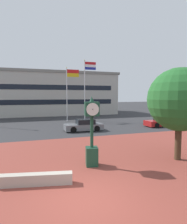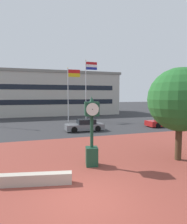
% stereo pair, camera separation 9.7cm
% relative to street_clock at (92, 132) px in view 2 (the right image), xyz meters
% --- Properties ---
extents(ground_plane, '(200.00, 200.00, 0.00)m').
position_rel_street_clock_xyz_m(ground_plane, '(-1.30, -3.30, -1.90)').
color(ground_plane, '#2D2D30').
extents(plaza_brick_paving, '(44.00, 14.62, 0.01)m').
position_rel_street_clock_xyz_m(plaza_brick_paving, '(-1.30, 0.01, -1.89)').
color(plaza_brick_paving, brown).
rests_on(plaza_brick_paving, ground).
extents(planter_wall, '(3.21, 1.04, 0.50)m').
position_rel_street_clock_xyz_m(planter_wall, '(-3.06, -1.49, -1.65)').
color(planter_wall, '#ADA393').
rests_on(planter_wall, ground).
extents(street_clock, '(0.88, 0.92, 3.81)m').
position_rel_street_clock_xyz_m(street_clock, '(0.00, 0.00, 0.00)').
color(street_clock, '#19422D').
rests_on(street_clock, ground).
extents(plaza_tree, '(4.03, 3.75, 5.49)m').
position_rel_street_clock_xyz_m(plaza_tree, '(5.43, -0.56, 1.63)').
color(plaza_tree, '#42301E').
rests_on(plaza_tree, ground).
extents(car_street_near, '(4.25, 1.82, 1.28)m').
position_rel_street_clock_xyz_m(car_street_near, '(12.69, 10.37, -1.33)').
color(car_street_near, maroon).
rests_on(car_street_near, ground).
extents(car_street_mid, '(4.16, 1.95, 1.28)m').
position_rel_street_clock_xyz_m(car_street_mid, '(2.53, 10.46, -1.33)').
color(car_street_mid, slate).
rests_on(car_street_mid, ground).
extents(flagpole_primary, '(1.92, 0.14, 7.96)m').
position_rel_street_clock_xyz_m(flagpole_primary, '(2.60, 18.86, 3.01)').
color(flagpole_primary, silver).
rests_on(flagpole_primary, ground).
extents(flagpole_secondary, '(1.85, 0.14, 9.21)m').
position_rel_street_clock_xyz_m(flagpole_secondary, '(5.32, 18.86, 3.73)').
color(flagpole_secondary, silver).
rests_on(flagpole_secondary, ground).
extents(civic_building, '(31.88, 12.58, 8.52)m').
position_rel_street_clock_xyz_m(civic_building, '(-1.30, 32.63, 2.37)').
color(civic_building, '#B2ADA3').
rests_on(civic_building, ground).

